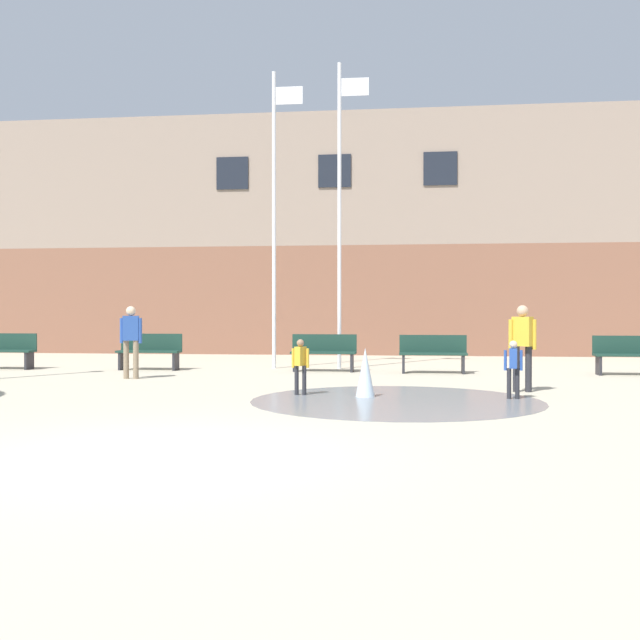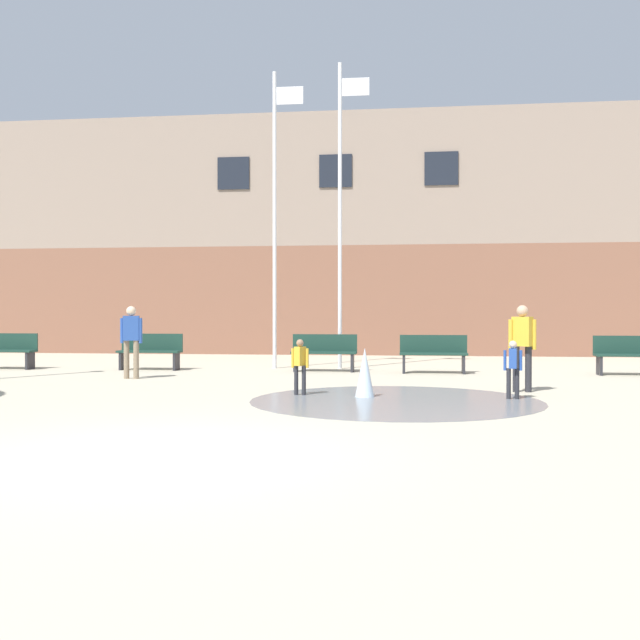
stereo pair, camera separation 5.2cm
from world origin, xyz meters
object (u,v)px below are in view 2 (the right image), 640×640
at_px(park_bench_under_right_flagpole, 433,353).
at_px(child_with_pink_shirt, 513,365).
at_px(park_bench_center, 324,352).
at_px(flagpole_left, 276,211).
at_px(adult_in_red, 522,341).
at_px(park_bench_far_left, 6,350).
at_px(park_bench_far_right, 630,354).
at_px(flagpole_right, 341,207).
at_px(child_running, 300,362).
at_px(teen_by_trashcan, 131,336).
at_px(park_bench_left_of_flagpoles, 150,351).

height_order(park_bench_under_right_flagpole, child_with_pink_shirt, child_with_pink_shirt).
xyz_separation_m(park_bench_center, flagpole_left, (-1.37, 0.86, 3.60)).
relative_size(park_bench_center, adult_in_red, 1.01).
distance_m(park_bench_far_left, park_bench_far_right, 15.35).
bearing_deg(flagpole_left, park_bench_far_left, -170.91).
bearing_deg(park_bench_far_left, park_bench_under_right_flagpole, 0.07).
relative_size(park_bench_center, child_with_pink_shirt, 1.62).
distance_m(child_with_pink_shirt, flagpole_left, 8.83).
relative_size(park_bench_under_right_flagpole, flagpole_right, 0.20).
bearing_deg(park_bench_far_right, child_running, -144.41).
bearing_deg(teen_by_trashcan, flagpole_right, -157.39).
height_order(child_running, child_with_pink_shirt, same).
bearing_deg(teen_by_trashcan, child_with_pink_shirt, 144.45).
bearing_deg(flagpole_left, adult_in_red, -42.49).
bearing_deg(park_bench_far_right, park_bench_far_left, -179.92).
bearing_deg(park_bench_left_of_flagpoles, flagpole_right, 10.79).
relative_size(park_bench_far_left, park_bench_under_right_flagpole, 1.00).
height_order(teen_by_trashcan, flagpole_right, flagpole_right).
bearing_deg(park_bench_center, park_bench_far_left, -178.40).
bearing_deg(adult_in_red, park_bench_center, 166.49).
height_order(park_bench_far_left, teen_by_trashcan, teen_by_trashcan).
relative_size(park_bench_far_right, child_with_pink_shirt, 1.62).
distance_m(park_bench_far_left, flagpole_right, 9.36).
relative_size(park_bench_center, child_running, 1.62).
xyz_separation_m(park_bench_under_right_flagpole, teen_by_trashcan, (-6.61, -2.28, 0.45)).
bearing_deg(park_bench_far_left, child_with_pink_shirt, -23.07).
height_order(park_bench_far_right, adult_in_red, adult_in_red).
height_order(park_bench_center, park_bench_far_right, same).
height_order(park_bench_center, flagpole_left, flagpole_left).
bearing_deg(child_with_pink_shirt, adult_in_red, 173.87).
distance_m(child_with_pink_shirt, flagpole_right, 7.98).
xyz_separation_m(park_bench_left_of_flagpoles, teen_by_trashcan, (0.46, -2.45, 0.45)).
xyz_separation_m(park_bench_far_left, teen_by_trashcan, (4.24, -2.26, 0.45)).
bearing_deg(park_bench_far_left, child_running, -30.60).
xyz_separation_m(park_bench_center, park_bench_under_right_flagpole, (2.65, -0.22, 0.00)).
xyz_separation_m(park_bench_far_left, park_bench_far_right, (15.35, 0.02, 0.00)).
relative_size(park_bench_far_left, flagpole_left, 0.21).
bearing_deg(park_bench_center, flagpole_right, 68.98).
relative_size(park_bench_far_right, flagpole_right, 0.20).
height_order(park_bench_left_of_flagpoles, park_bench_center, same).
height_order(park_bench_far_left, park_bench_left_of_flagpoles, same).
bearing_deg(park_bench_center, flagpole_left, 147.73).
bearing_deg(park_bench_under_right_flagpole, park_bench_center, 175.35).
bearing_deg(flagpole_left, flagpole_right, 0.00).
bearing_deg(park_bench_far_left, adult_in_red, -17.79).
xyz_separation_m(child_running, teen_by_trashcan, (-4.15, 2.70, 0.35)).
height_order(park_bench_far_left, adult_in_red, adult_in_red).
height_order(park_bench_left_of_flagpoles, child_with_pink_shirt, child_with_pink_shirt).
bearing_deg(child_running, adult_in_red, 128.32).
bearing_deg(adult_in_red, park_bench_left_of_flagpoles, -174.07).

